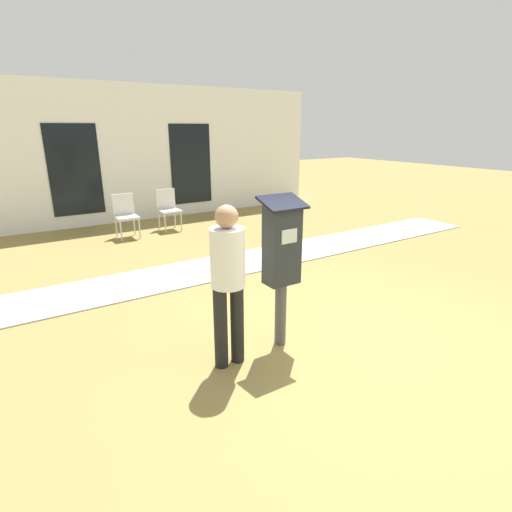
% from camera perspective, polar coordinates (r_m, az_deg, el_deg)
% --- Properties ---
extents(ground_plane, '(40.00, 40.00, 0.00)m').
position_cam_1_polar(ground_plane, '(4.51, 12.90, -12.09)').
color(ground_plane, olive).
extents(sidewalk, '(12.00, 1.10, 0.02)m').
position_cam_1_polar(sidewalk, '(6.66, -5.11, -1.51)').
color(sidewalk, '#B7B2A8').
rests_on(sidewalk, ground).
extents(building_facade, '(10.00, 0.26, 3.20)m').
position_cam_1_polar(building_facade, '(10.36, -16.96, 13.75)').
color(building_facade, white).
rests_on(building_facade, ground).
extents(parking_meter, '(0.44, 0.31, 1.59)m').
position_cam_1_polar(parking_meter, '(4.00, 3.70, 0.40)').
color(parking_meter, '#4C4C4C').
rests_on(parking_meter, ground).
extents(person_standing, '(0.32, 0.32, 1.58)m').
position_cam_1_polar(person_standing, '(3.67, -4.04, -2.71)').
color(person_standing, black).
rests_on(person_standing, ground).
extents(outdoor_chair_left, '(0.44, 0.44, 0.90)m').
position_cam_1_polar(outdoor_chair_left, '(8.81, -18.20, 5.98)').
color(outdoor_chair_left, silver).
rests_on(outdoor_chair_left, ground).
extents(outdoor_chair_middle, '(0.44, 0.44, 0.90)m').
position_cam_1_polar(outdoor_chair_middle, '(9.24, -12.50, 6.98)').
color(outdoor_chair_middle, silver).
rests_on(outdoor_chair_middle, ground).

